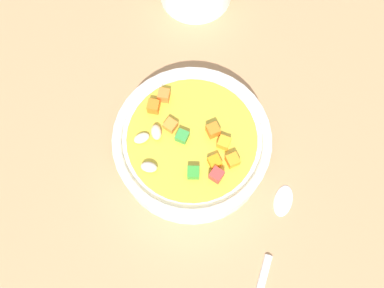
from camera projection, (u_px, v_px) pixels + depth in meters
ground_plane at (192, 154)px, 49.27cm from camera, size 140.00×140.00×2.00cm
soup_bowl_main at (192, 143)px, 45.74cm from camera, size 17.66×17.66×6.02cm
spoon at (268, 260)px, 43.65cm from camera, size 19.71×8.57×0.93cm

